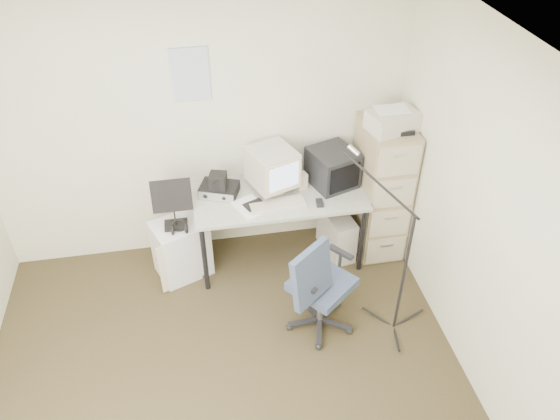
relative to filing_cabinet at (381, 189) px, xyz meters
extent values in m
cube|color=#392B18|center=(-1.58, -1.48, -0.66)|extent=(3.60, 3.60, 0.01)
cube|color=white|center=(-1.58, -1.48, 1.85)|extent=(3.60, 3.60, 0.01)
cube|color=beige|center=(-1.58, 0.32, 0.60)|extent=(3.60, 0.02, 2.50)
cube|color=beige|center=(0.22, -1.48, 0.60)|extent=(0.02, 3.60, 2.50)
cube|color=white|center=(-1.60, 0.31, 1.10)|extent=(0.30, 0.02, 0.44)
cube|color=gray|center=(0.00, 0.00, 0.00)|extent=(0.40, 0.60, 1.30)
cube|color=beige|center=(0.00, -0.06, 0.73)|extent=(0.46, 0.37, 0.16)
cube|color=beige|center=(-0.95, -0.03, -0.29)|extent=(1.50, 0.70, 0.73)
cube|color=beige|center=(-0.99, 0.06, 0.28)|extent=(0.47, 0.48, 0.40)
cube|color=black|center=(-0.45, 0.06, 0.24)|extent=(0.46, 0.48, 0.33)
cube|color=beige|center=(-0.73, 0.04, 0.15)|extent=(0.10, 0.10, 0.15)
cube|color=beige|center=(-1.00, -0.20, 0.09)|extent=(0.50, 0.22, 0.03)
cube|color=black|center=(-0.63, -0.23, 0.09)|extent=(0.07, 0.10, 0.03)
cube|color=black|center=(-1.46, 0.07, 0.13)|extent=(0.38, 0.33, 0.09)
cube|color=black|center=(-1.47, 0.04, 0.24)|extent=(0.17, 0.16, 0.14)
cube|color=white|center=(-1.22, -0.18, 0.09)|extent=(0.31, 0.35, 0.02)
cube|color=beige|center=(-0.40, -0.04, -0.43)|extent=(0.28, 0.49, 0.43)
cube|color=#36425A|center=(-0.76, -0.91, -0.17)|extent=(0.79, 0.79, 0.97)
cube|color=silver|center=(-1.85, -0.07, -0.37)|extent=(0.55, 0.50, 0.55)
cube|color=black|center=(-1.86, -0.08, 0.15)|extent=(0.37, 0.30, 0.49)
torus|color=black|center=(-1.83, -0.18, -0.05)|extent=(0.15, 0.15, 0.03)
cylinder|color=black|center=(-0.16, -1.05, 0.12)|extent=(0.03, 0.03, 1.53)
camera|label=1|loc=(-1.63, -3.82, 2.89)|focal=35.00mm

